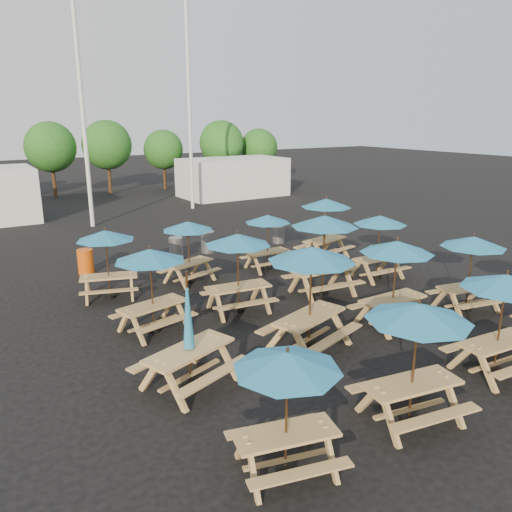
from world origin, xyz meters
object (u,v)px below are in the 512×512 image
picnic_unit_6 (238,245)px  waste_bin_3 (278,233)px  picnic_unit_7 (188,230)px  picnic_unit_10 (324,227)px  picnic_unit_11 (268,223)px  waste_bin_1 (176,249)px  picnic_unit_1 (189,340)px  picnic_unit_4 (418,321)px  picnic_unit_8 (505,289)px  picnic_unit_9 (397,253)px  picnic_unit_13 (473,247)px  waste_bin_2 (208,242)px  picnic_unit_5 (311,261)px  picnic_unit_2 (150,261)px  picnic_unit_14 (380,224)px  picnic_unit_3 (106,240)px  picnic_unit_15 (326,207)px  waste_bin_0 (86,262)px  picnic_unit_0 (287,369)px

picnic_unit_6 → waste_bin_3: bearing=54.2°
picnic_unit_7 → picnic_unit_10: bearing=-66.3°
picnic_unit_7 → picnic_unit_11: bearing=-21.2°
waste_bin_1 → picnic_unit_1: bearing=-111.4°
picnic_unit_4 → waste_bin_3: bearing=74.9°
picnic_unit_8 → waste_bin_3: 12.44m
picnic_unit_6 → picnic_unit_10: picnic_unit_10 is taller
picnic_unit_9 → picnic_unit_13: picnic_unit_9 is taller
picnic_unit_1 → waste_bin_2: (5.04, 9.27, -0.58)m
picnic_unit_4 → waste_bin_3: 13.58m
picnic_unit_4 → picnic_unit_5: 3.34m
picnic_unit_2 → picnic_unit_5: size_ratio=0.86×
picnic_unit_14 → waste_bin_3: bearing=92.1°
picnic_unit_8 → picnic_unit_7: bearing=112.5°
picnic_unit_5 → picnic_unit_9: picnic_unit_5 is taller
picnic_unit_3 → picnic_unit_7: (2.71, 0.08, -0.04)m
picnic_unit_9 → picnic_unit_15: 6.57m
picnic_unit_7 → picnic_unit_11: 3.04m
picnic_unit_11 → waste_bin_2: size_ratio=2.32×
picnic_unit_2 → picnic_unit_5: 4.06m
picnic_unit_8 → picnic_unit_15: size_ratio=0.95×
picnic_unit_3 → waste_bin_3: (8.33, 3.00, -1.39)m
picnic_unit_6 → waste_bin_0: size_ratio=2.63×
waste_bin_0 → waste_bin_2: (4.96, 0.29, 0.00)m
picnic_unit_2 → picnic_unit_7: bearing=38.8°
picnic_unit_10 → waste_bin_0: size_ratio=2.90×
picnic_unit_2 → waste_bin_3: (8.08, 6.08, -1.46)m
picnic_unit_3 → waste_bin_1: size_ratio=2.46×
picnic_unit_11 → waste_bin_2: picnic_unit_11 is taller
picnic_unit_5 → picnic_unit_11: size_ratio=1.27×
picnic_unit_5 → picnic_unit_13: bearing=-22.5°
picnic_unit_13 → picnic_unit_15: picnic_unit_15 is taller
picnic_unit_9 → waste_bin_0: bearing=122.5°
picnic_unit_4 → picnic_unit_9: bearing=56.6°
picnic_unit_1 → picnic_unit_5: 3.36m
picnic_unit_4 → waste_bin_1: picnic_unit_4 is taller
picnic_unit_1 → waste_bin_3: (8.42, 9.08, -0.58)m
picnic_unit_14 → waste_bin_0: picnic_unit_14 is taller
picnic_unit_7 → picnic_unit_14: bearing=-46.4°
waste_bin_1 → picnic_unit_3: bearing=-140.0°
picnic_unit_7 → picnic_unit_14: 6.41m
picnic_unit_0 → picnic_unit_3: size_ratio=0.96×
picnic_unit_2 → picnic_unit_11: picnic_unit_2 is taller
picnic_unit_3 → waste_bin_0: bearing=107.1°
picnic_unit_0 → waste_bin_2: picnic_unit_0 is taller
picnic_unit_13 → picnic_unit_14: picnic_unit_14 is taller
picnic_unit_10 → picnic_unit_2: bearing=-176.7°
picnic_unit_6 → picnic_unit_11: size_ratio=1.13×
picnic_unit_9 → waste_bin_1: 9.38m
picnic_unit_8 → picnic_unit_13: size_ratio=1.03×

